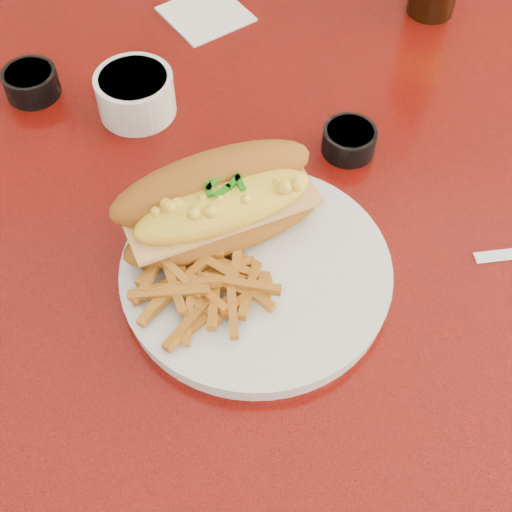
{
  "coord_description": "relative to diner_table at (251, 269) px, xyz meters",
  "views": [
    {
      "loc": [
        -0.05,
        -0.53,
        1.37
      ],
      "look_at": [
        -0.01,
        -0.13,
        0.81
      ],
      "focal_mm": 50.0,
      "sensor_mm": 36.0,
      "label": 1
    }
  ],
  "objects": [
    {
      "name": "gravy_ramekin",
      "position": [
        -0.12,
        0.14,
        0.19
      ],
      "size": [
        0.12,
        0.12,
        0.05
      ],
      "rotation": [
        0.0,
        0.0,
        -0.44
      ],
      "color": "silver",
      "rests_on": "diner_table"
    },
    {
      "name": "sauce_cup_left",
      "position": [
        -0.25,
        0.18,
        0.18
      ],
      "size": [
        0.09,
        0.09,
        0.03
      ],
      "rotation": [
        0.0,
        0.0,
        -0.35
      ],
      "color": "black",
      "rests_on": "diner_table"
    },
    {
      "name": "fork",
      "position": [
        0.03,
        -0.06,
        0.18
      ],
      "size": [
        0.06,
        0.17,
        0.0
      ],
      "rotation": [
        0.0,
        0.0,
        1.87
      ],
      "color": "#BBBCC0",
      "rests_on": "dinner_plate"
    },
    {
      "name": "mac_hoagie",
      "position": [
        -0.04,
        -0.07,
        0.22
      ],
      "size": [
        0.23,
        0.16,
        0.09
      ],
      "rotation": [
        0.0,
        0.0,
        0.31
      ],
      "color": "#9B5A19",
      "rests_on": "dinner_plate"
    },
    {
      "name": "sauce_cup_right",
      "position": [
        0.12,
        0.04,
        0.18
      ],
      "size": [
        0.08,
        0.08,
        0.03
      ],
      "rotation": [
        0.0,
        0.0,
        0.38
      ],
      "color": "black",
      "rests_on": "diner_table"
    },
    {
      "name": "paper_napkin",
      "position": [
        -0.03,
        0.32,
        0.16
      ],
      "size": [
        0.14,
        0.14,
        0.0
      ],
      "primitive_type": "cube",
      "rotation": [
        0.0,
        0.0,
        0.51
      ],
      "color": "white",
      "rests_on": "diner_table"
    },
    {
      "name": "booth_bench_far",
      "position": [
        0.0,
        0.81,
        -0.32
      ],
      "size": [
        1.2,
        0.51,
        0.9
      ],
      "color": "#A40F0A",
      "rests_on": "ground"
    },
    {
      "name": "dinner_plate",
      "position": [
        -0.01,
        -0.13,
        0.17
      ],
      "size": [
        0.36,
        0.36,
        0.02
      ],
      "rotation": [
        0.0,
        0.0,
        0.4
      ],
      "color": "silver",
      "rests_on": "diner_table"
    },
    {
      "name": "fries_pile",
      "position": [
        -0.06,
        -0.14,
        0.2
      ],
      "size": [
        0.15,
        0.14,
        0.03
      ],
      "primitive_type": null,
      "rotation": [
        0.0,
        0.0,
        0.41
      ],
      "color": "#C07620",
      "rests_on": "dinner_plate"
    },
    {
      "name": "diner_table",
      "position": [
        0.0,
        0.0,
        0.0
      ],
      "size": [
        1.23,
        0.83,
        0.77
      ],
      "color": "#B5130B",
      "rests_on": "ground"
    },
    {
      "name": "ground",
      "position": [
        0.0,
        0.0,
        -0.61
      ],
      "size": [
        8.0,
        8.0,
        0.0
      ],
      "primitive_type": "plane",
      "color": "silver",
      "rests_on": "ground"
    }
  ]
}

